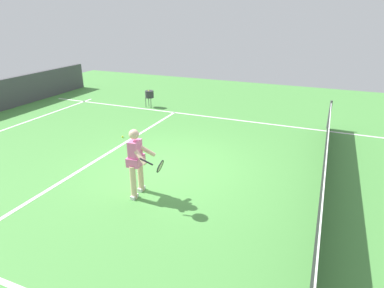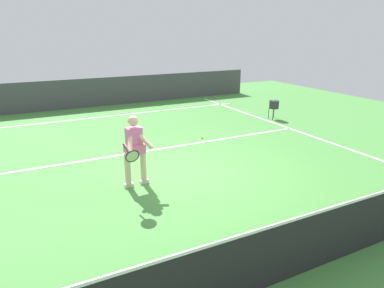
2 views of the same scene
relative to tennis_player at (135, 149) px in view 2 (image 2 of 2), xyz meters
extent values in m
plane|color=#4C9342|center=(-1.56, -0.04, -0.85)|extent=(23.68, 23.68, 0.00)
cube|color=#47474C|center=(-1.56, -8.84, -0.22)|extent=(14.19, 0.24, 1.25)
cube|color=white|center=(-1.56, -6.64, -0.84)|extent=(10.19, 0.10, 0.01)
cube|color=white|center=(-1.56, -2.05, -0.84)|extent=(9.19, 0.10, 0.01)
cube|color=white|center=(-6.15, -0.04, -0.84)|extent=(0.10, 16.21, 0.01)
cube|color=#232326|center=(-1.56, 3.77, -0.40)|extent=(9.71, 0.02, 0.89)
cube|color=white|center=(-1.56, 3.77, 0.06)|extent=(9.71, 0.02, 0.04)
cylinder|color=beige|center=(-0.19, -0.05, -0.46)|extent=(0.13, 0.13, 0.78)
cylinder|color=beige|center=(0.17, -0.01, -0.46)|extent=(0.13, 0.13, 0.78)
cube|color=white|center=(-0.19, -0.05, -0.81)|extent=(0.20, 0.10, 0.08)
cube|color=white|center=(0.17, -0.01, -0.81)|extent=(0.20, 0.10, 0.08)
cube|color=pink|center=(-0.01, -0.03, 0.19)|extent=(0.34, 0.23, 0.52)
cube|color=pink|center=(-0.01, -0.03, -0.01)|extent=(0.42, 0.31, 0.20)
sphere|color=beige|center=(-0.01, -0.03, 0.59)|extent=(0.22, 0.22, 0.22)
cylinder|color=beige|center=(-0.17, 0.11, 0.21)|extent=(0.32, 0.46, 0.37)
cylinder|color=beige|center=(0.13, 0.13, 0.21)|extent=(0.25, 0.48, 0.37)
cylinder|color=black|center=(0.30, 0.42, 0.17)|extent=(0.06, 0.30, 0.14)
torus|color=black|center=(0.27, 0.72, 0.11)|extent=(0.29, 0.14, 0.28)
cylinder|color=beige|center=(0.27, 0.72, 0.11)|extent=(0.25, 0.11, 0.23)
sphere|color=#D1E533|center=(-2.90, -2.38, -0.81)|extent=(0.07, 0.07, 0.07)
cylinder|color=#333338|center=(-6.55, -3.41, -0.30)|extent=(0.36, 0.36, 0.30)
cylinder|color=#333338|center=(-6.42, -3.29, -0.65)|extent=(0.02, 0.02, 0.40)
cylinder|color=#333338|center=(-6.68, -3.54, -0.65)|extent=(0.02, 0.02, 0.40)
cylinder|color=#333338|center=(-6.42, -3.54, -0.65)|extent=(0.02, 0.02, 0.40)
sphere|color=#D1E533|center=(-6.50, -3.41, -0.14)|extent=(0.07, 0.07, 0.07)
camera|label=1|loc=(5.48, 3.58, 2.98)|focal=30.72mm
camera|label=2|loc=(2.02, 6.65, 2.35)|focal=32.33mm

